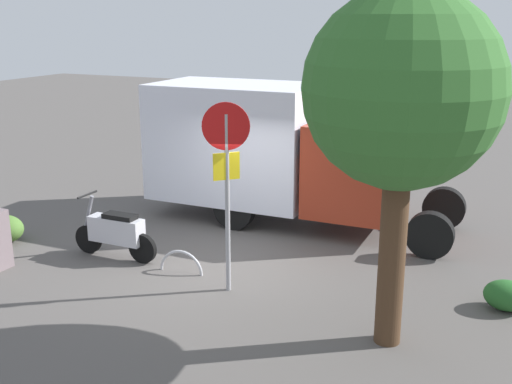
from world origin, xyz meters
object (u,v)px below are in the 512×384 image
Objects in this scene: bike_rack_hoop at (181,272)px; stop_sign at (227,168)px; box_truck_near at (274,148)px; street_tree at (402,93)px; motorcycle at (116,232)px.

stop_sign is at bearing 163.88° from bike_rack_hoop.
bike_rack_hoop is at bearing -16.12° from stop_sign.
box_truck_near is 7.97× the size of bike_rack_hoop.
bike_rack_hoop is at bearing -95.71° from box_truck_near.
street_tree reaches higher than stop_sign.
street_tree is (-3.60, 4.41, 1.87)m from box_truck_near.
stop_sign is at bearing -11.97° from street_tree.
box_truck_near is at bearing -78.45° from stop_sign.
box_truck_near is 2.14× the size of stop_sign.
stop_sign is 3.20m from street_tree.
stop_sign is (-2.58, 0.42, 1.59)m from motorcycle.
box_truck_near reaches higher than motorcycle.
stop_sign is 3.72× the size of bike_rack_hoop.
bike_rack_hoop is at bearing 176.06° from motorcycle.
box_truck_near is at bearing -117.89° from motorcycle.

